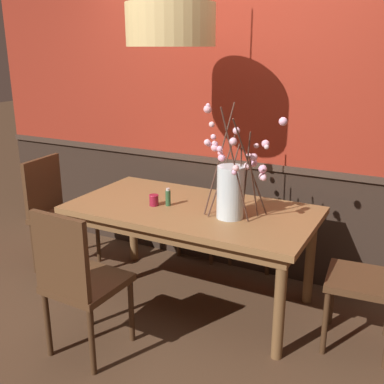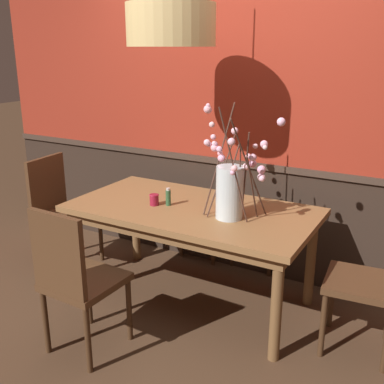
{
  "view_description": "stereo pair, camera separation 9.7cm",
  "coord_description": "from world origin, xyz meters",
  "px_view_note": "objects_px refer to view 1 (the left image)",
  "views": [
    {
      "loc": [
        1.44,
        -2.76,
        1.84
      ],
      "look_at": [
        0.0,
        0.0,
        0.86
      ],
      "focal_mm": 43.02,
      "sensor_mm": 36.0,
      "label": 1
    },
    {
      "loc": [
        1.53,
        -2.71,
        1.84
      ],
      "look_at": [
        0.0,
        0.0,
        0.86
      ],
      "focal_mm": 43.02,
      "sensor_mm": 36.0,
      "label": 2
    }
  ],
  "objects_px": {
    "chair_head_east_end": "(378,271)",
    "chair_head_west_end": "(56,208)",
    "chair_far_side_right": "(262,205)",
    "candle_holder_nearer_edge": "(222,201)",
    "condiment_bottle": "(168,197)",
    "vase_with_blossoms": "(231,187)",
    "pendant_lamp": "(171,25)",
    "candle_holder_nearer_center": "(154,200)",
    "chair_near_side_left": "(78,278)",
    "chair_far_side_left": "(208,198)",
    "dining_table": "(192,218)"
  },
  "relations": [
    {
      "from": "chair_head_east_end",
      "to": "chair_head_west_end",
      "type": "bearing_deg",
      "value": -179.3
    },
    {
      "from": "chair_near_side_left",
      "to": "pendant_lamp",
      "type": "relative_size",
      "value": 1.14
    },
    {
      "from": "vase_with_blossoms",
      "to": "chair_near_side_left",
      "type": "bearing_deg",
      "value": -126.0
    },
    {
      "from": "candle_holder_nearer_center",
      "to": "candle_holder_nearer_edge",
      "type": "distance_m",
      "value": 0.49
    },
    {
      "from": "chair_far_side_left",
      "to": "condiment_bottle",
      "type": "height_order",
      "value": "chair_far_side_left"
    },
    {
      "from": "dining_table",
      "to": "chair_far_side_left",
      "type": "xyz_separation_m",
      "value": [
        -0.28,
        0.85,
        -0.14
      ]
    },
    {
      "from": "condiment_bottle",
      "to": "pendant_lamp",
      "type": "xyz_separation_m",
      "value": [
        0.02,
        0.04,
        1.17
      ]
    },
    {
      "from": "chair_far_side_right",
      "to": "pendant_lamp",
      "type": "distance_m",
      "value": 1.75
    },
    {
      "from": "chair_far_side_left",
      "to": "pendant_lamp",
      "type": "distance_m",
      "value": 1.7
    },
    {
      "from": "chair_far_side_left",
      "to": "chair_near_side_left",
      "type": "height_order",
      "value": "chair_near_side_left"
    },
    {
      "from": "candle_holder_nearer_edge",
      "to": "condiment_bottle",
      "type": "xyz_separation_m",
      "value": [
        -0.36,
        -0.14,
        0.01
      ]
    },
    {
      "from": "chair_far_side_left",
      "to": "condiment_bottle",
      "type": "relative_size",
      "value": 7.26
    },
    {
      "from": "chair_near_side_left",
      "to": "condiment_bottle",
      "type": "xyz_separation_m",
      "value": [
        0.12,
        0.85,
        0.27
      ]
    },
    {
      "from": "pendant_lamp",
      "to": "chair_head_east_end",
      "type": "bearing_deg",
      "value": 0.48
    },
    {
      "from": "vase_with_blossoms",
      "to": "condiment_bottle",
      "type": "bearing_deg",
      "value": 179.13
    },
    {
      "from": "pendant_lamp",
      "to": "condiment_bottle",
      "type": "bearing_deg",
      "value": -118.32
    },
    {
      "from": "chair_head_east_end",
      "to": "candle_holder_nearer_center",
      "type": "distance_m",
      "value": 1.56
    },
    {
      "from": "dining_table",
      "to": "condiment_bottle",
      "type": "bearing_deg",
      "value": -163.96
    },
    {
      "from": "candle_holder_nearer_center",
      "to": "pendant_lamp",
      "type": "bearing_deg",
      "value": 36.54
    },
    {
      "from": "condiment_bottle",
      "to": "chair_far_side_right",
      "type": "bearing_deg",
      "value": 67.46
    },
    {
      "from": "chair_far_side_left",
      "to": "vase_with_blossoms",
      "type": "height_order",
      "value": "vase_with_blossoms"
    },
    {
      "from": "candle_holder_nearer_edge",
      "to": "condiment_bottle",
      "type": "bearing_deg",
      "value": -158.95
    },
    {
      "from": "condiment_bottle",
      "to": "chair_far_side_left",
      "type": "bearing_deg",
      "value": 96.82
    },
    {
      "from": "vase_with_blossoms",
      "to": "condiment_bottle",
      "type": "relative_size",
      "value": 5.76
    },
    {
      "from": "chair_far_side_right",
      "to": "pendant_lamp",
      "type": "relative_size",
      "value": 1.09
    },
    {
      "from": "candle_holder_nearer_edge",
      "to": "chair_near_side_left",
      "type": "bearing_deg",
      "value": -116.07
    },
    {
      "from": "vase_with_blossoms",
      "to": "candle_holder_nearer_center",
      "type": "height_order",
      "value": "vase_with_blossoms"
    },
    {
      "from": "chair_far_side_left",
      "to": "chair_head_east_end",
      "type": "distance_m",
      "value": 1.77
    },
    {
      "from": "chair_head_west_end",
      "to": "candle_holder_nearer_edge",
      "type": "relative_size",
      "value": 10.19
    },
    {
      "from": "chair_far_side_left",
      "to": "candle_holder_nearer_edge",
      "type": "bearing_deg",
      "value": -58.17
    },
    {
      "from": "chair_head_west_end",
      "to": "chair_far_side_right",
      "type": "xyz_separation_m",
      "value": [
        1.51,
        0.92,
        -0.01
      ]
    },
    {
      "from": "chair_near_side_left",
      "to": "chair_head_west_end",
      "type": "distance_m",
      "value": 1.32
    },
    {
      "from": "chair_near_side_left",
      "to": "condiment_bottle",
      "type": "distance_m",
      "value": 0.91
    },
    {
      "from": "chair_head_east_end",
      "to": "chair_far_side_right",
      "type": "distance_m",
      "value": 1.38
    },
    {
      "from": "condiment_bottle",
      "to": "pendant_lamp",
      "type": "bearing_deg",
      "value": 61.68
    },
    {
      "from": "chair_head_west_end",
      "to": "pendant_lamp",
      "type": "xyz_separation_m",
      "value": [
        1.14,
        0.02,
        1.44
      ]
    },
    {
      "from": "dining_table",
      "to": "candle_holder_nearer_center",
      "type": "distance_m",
      "value": 0.3
    },
    {
      "from": "dining_table",
      "to": "chair_head_east_end",
      "type": "distance_m",
      "value": 1.28
    },
    {
      "from": "chair_head_west_end",
      "to": "vase_with_blossoms",
      "type": "bearing_deg",
      "value": -0.88
    },
    {
      "from": "vase_with_blossoms",
      "to": "condiment_bottle",
      "type": "distance_m",
      "value": 0.52
    },
    {
      "from": "chair_near_side_left",
      "to": "candle_holder_nearer_edge",
      "type": "bearing_deg",
      "value": 63.93
    },
    {
      "from": "chair_head_west_end",
      "to": "candle_holder_nearer_center",
      "type": "relative_size",
      "value": 11.77
    },
    {
      "from": "dining_table",
      "to": "chair_head_west_end",
      "type": "height_order",
      "value": "chair_head_west_end"
    },
    {
      "from": "vase_with_blossoms",
      "to": "pendant_lamp",
      "type": "distance_m",
      "value": 1.12
    },
    {
      "from": "chair_near_side_left",
      "to": "chair_head_east_end",
      "type": "xyz_separation_m",
      "value": [
        1.57,
        0.9,
        0.0
      ]
    },
    {
      "from": "chair_far_side_left",
      "to": "chair_head_east_end",
      "type": "height_order",
      "value": "chair_head_east_end"
    },
    {
      "from": "chair_far_side_right",
      "to": "vase_with_blossoms",
      "type": "distance_m",
      "value": 1.05
    },
    {
      "from": "chair_near_side_left",
      "to": "chair_far_side_right",
      "type": "distance_m",
      "value": 1.87
    },
    {
      "from": "dining_table",
      "to": "chair_far_side_right",
      "type": "xyz_separation_m",
      "value": [
        0.22,
        0.89,
        -0.14
      ]
    },
    {
      "from": "dining_table",
      "to": "chair_far_side_right",
      "type": "distance_m",
      "value": 0.93
    }
  ]
}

